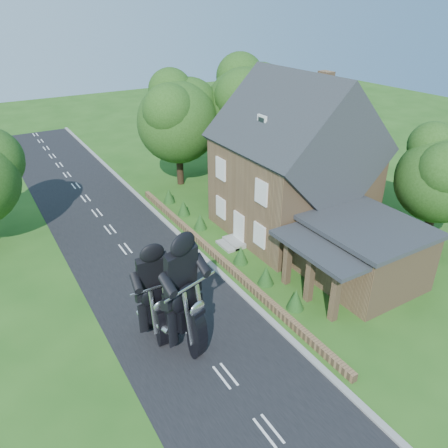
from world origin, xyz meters
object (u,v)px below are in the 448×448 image
motorcycle_lead (184,332)px  motorcycle_follow (157,323)px  house (293,167)px  annex (361,252)px  garden_wall (217,256)px

motorcycle_lead → motorcycle_follow: bearing=-78.5°
motorcycle_lead → house: bearing=-166.9°
house → motorcycle_lead: size_ratio=5.42×
annex → motorcycle_follow: (-11.28, 1.47, -1.02)m
garden_wall → house: (6.19, 1.00, 4.14)m
garden_wall → motorcycle_follow: size_ratio=13.78×
motorcycle_lead → annex: bearing=161.5°
garden_wall → house: size_ratio=2.15×
motorcycle_follow → house: bearing=-154.1°
house → annex: 7.30m
house → annex: house is taller
garden_wall → motorcycle_lead: motorcycle_lead is taller
garden_wall → annex: bearing=-46.2°
motorcycle_follow → motorcycle_lead: bearing=120.9°
garden_wall → annex: 8.19m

